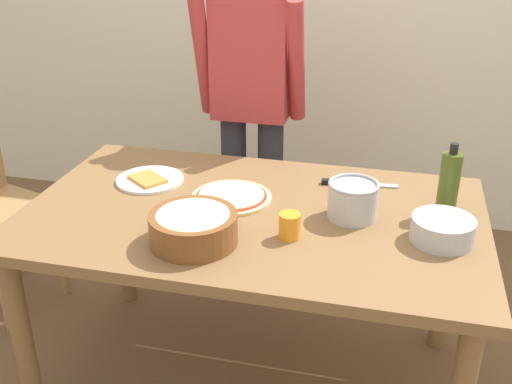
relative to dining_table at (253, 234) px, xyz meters
The scene contains 11 objects.
ground 0.67m from the dining_table, ahead, with size 8.00×8.00×0.00m, color brown.
dining_table is the anchor object (origin of this frame).
person_cook 0.83m from the dining_table, 104.39° to the left, with size 0.49×0.25×1.62m.
pizza_raw_on_board 0.16m from the dining_table, 143.11° to the left, with size 0.29×0.29×0.02m.
plate_with_slice 0.48m from the dining_table, 161.92° to the left, with size 0.26×0.26×0.02m.
popcorn_bowl 0.32m from the dining_table, 116.47° to the right, with size 0.28×0.28×0.11m.
mixing_bowl_steel 0.65m from the dining_table, ahead, with size 0.20×0.20×0.08m.
olive_oil_bottle 0.70m from the dining_table, 12.77° to the left, with size 0.07×0.07×0.26m.
steel_pot 0.38m from the dining_table, ahead, with size 0.17×0.17×0.13m.
cup_orange 0.26m from the dining_table, 44.02° to the right, with size 0.07×0.07×0.09m, color orange.
chef_knife 0.44m from the dining_table, 44.12° to the left, with size 0.29×0.06×0.02m.
Camera 1 is at (0.46, -1.83, 1.72)m, focal length 42.42 mm.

